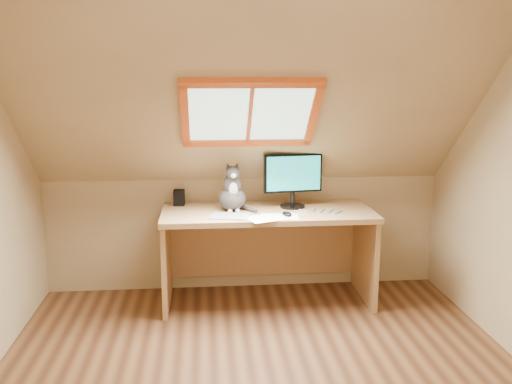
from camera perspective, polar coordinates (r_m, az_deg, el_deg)
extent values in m
cube|color=tan|center=(1.66, 7.51, -13.56)|extent=(3.50, 0.02, 2.40)
cube|color=tan|center=(5.17, -1.23, -4.14)|extent=(3.50, 0.02, 1.00)
cube|color=tan|center=(4.20, -0.55, 8.86)|extent=(3.50, 1.56, 1.41)
cube|color=#B2E0CC|center=(4.28, -0.63, 7.97)|extent=(0.90, 0.53, 0.48)
cube|color=#C04412|center=(4.28, -0.63, 7.97)|extent=(1.02, 0.64, 0.59)
cube|color=tan|center=(4.75, 1.16, -2.07)|extent=(1.75, 0.77, 0.04)
cube|color=tan|center=(4.85, -8.93, -6.86)|extent=(0.04, 0.69, 0.76)
cube|color=tan|center=(5.02, 10.84, -6.26)|extent=(0.04, 0.69, 0.76)
cube|color=tan|center=(5.20, 0.70, -5.44)|extent=(1.65, 0.03, 0.53)
cylinder|color=black|center=(4.85, 3.67, -1.43)|extent=(0.21, 0.21, 0.02)
cylinder|color=black|center=(4.84, 3.68, -0.66)|extent=(0.03, 0.03, 0.11)
cube|color=black|center=(4.79, 3.71, 1.92)|extent=(0.50, 0.10, 0.33)
cube|color=#0075C7|center=(4.77, 3.80, 1.86)|extent=(0.46, 0.06, 0.29)
ellipsoid|color=#3E3937|center=(4.74, -2.41, -0.66)|extent=(0.24, 0.29, 0.19)
ellipsoid|color=#3E3937|center=(4.70, -2.39, 0.64)|extent=(0.16, 0.16, 0.21)
ellipsoid|color=silver|center=(4.64, -2.29, 0.23)|extent=(0.07, 0.05, 0.12)
ellipsoid|color=#3E3937|center=(4.63, -2.33, 1.96)|extent=(0.12, 0.11, 0.11)
sphere|color=silver|center=(4.58, -2.25, 1.63)|extent=(0.04, 0.04, 0.04)
cone|color=#3E3937|center=(4.64, -2.82, 2.64)|extent=(0.06, 0.06, 0.07)
cone|color=#3E3937|center=(4.65, -1.92, 2.66)|extent=(0.06, 0.06, 0.07)
cube|color=black|center=(4.95, -7.69, -0.55)|extent=(0.10, 0.10, 0.13)
cube|color=#B2B2B7|center=(4.52, -2.63, -2.44)|extent=(0.33, 0.27, 0.01)
ellipsoid|color=black|center=(4.55, 3.11, -2.20)|extent=(0.09, 0.12, 0.03)
cube|color=white|center=(4.50, 1.38, -2.57)|extent=(0.33, 0.27, 0.00)
cube|color=white|center=(4.50, 1.38, -2.55)|extent=(0.32, 0.24, 0.00)
cube|color=white|center=(4.49, 1.38, -2.53)|extent=(0.35, 0.30, 0.00)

